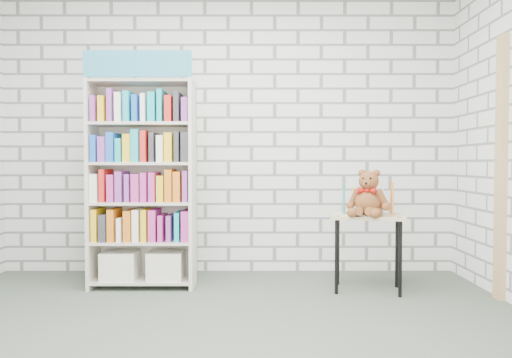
{
  "coord_description": "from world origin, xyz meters",
  "views": [
    {
      "loc": [
        0.27,
        -3.01,
        1.09
      ],
      "look_at": [
        0.28,
        0.95,
        0.96
      ],
      "focal_mm": 35.0,
      "sensor_mm": 36.0,
      "label": 1
    }
  ],
  "objects": [
    {
      "name": "ground",
      "position": [
        0.0,
        0.0,
        0.0
      ],
      "size": [
        4.5,
        4.5,
        0.0
      ],
      "primitive_type": "plane",
      "color": "#40493E",
      "rests_on": "ground"
    },
    {
      "name": "bookshelf",
      "position": [
        -0.71,
        1.36,
        0.93
      ],
      "size": [
        0.9,
        0.35,
        2.03
      ],
      "color": "beige",
      "rests_on": "ground"
    },
    {
      "name": "table_books",
      "position": [
        1.25,
        1.32,
        0.78
      ],
      "size": [
        0.45,
        0.26,
        0.25
      ],
      "color": "#219278",
      "rests_on": "display_table"
    },
    {
      "name": "teddy_bear",
      "position": [
        1.21,
        1.13,
        0.81
      ],
      "size": [
        0.37,
        0.35,
        0.39
      ],
      "color": "brown",
      "rests_on": "display_table"
    },
    {
      "name": "door_trim",
      "position": [
        2.23,
        0.95,
        1.05
      ],
      "size": [
        0.05,
        0.12,
        2.1
      ],
      "primitive_type": "cube",
      "color": "tan",
      "rests_on": "ground"
    },
    {
      "name": "display_table",
      "position": [
        1.23,
        1.22,
        0.56
      ],
      "size": [
        0.67,
        0.53,
        0.65
      ],
      "color": "tan",
      "rests_on": "ground"
    },
    {
      "name": "room_shell",
      "position": [
        0.0,
        0.0,
        1.78
      ],
      "size": [
        4.52,
        4.02,
        2.81
      ],
      "color": "silver",
      "rests_on": "ground"
    }
  ]
}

